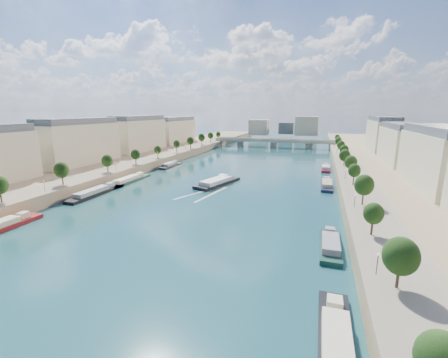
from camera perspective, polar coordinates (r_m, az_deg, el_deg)
The scene contains 17 objects.
ground at distance 158.99m, azimuth 2.32°, elevation 0.61°, with size 700.00×700.00×0.00m, color #0D303A.
quay_left at distance 190.36m, azimuth -19.07°, elevation 2.73°, with size 44.00×520.00×5.00m, color #9E8460.
quay_right at distance 156.07m, azimuth 28.72°, elevation -0.30°, with size 44.00×520.00×5.00m, color #9E8460.
pave_left at distance 181.41m, azimuth -15.31°, elevation 3.32°, with size 14.00×520.00×0.10m, color gray.
pave_right at distance 153.32m, azimuth 23.34°, elevation 1.01°, with size 14.00×520.00×0.10m, color gray.
trees_left at distance 181.22m, azimuth -14.54°, elevation 5.10°, with size 4.80×268.80×8.26m.
trees_right at distance 162.04m, azimuth 22.50°, elevation 3.63°, with size 4.80×268.80×8.26m.
lamps_left at distance 170.30m, azimuth -15.91°, elevation 3.61°, with size 0.36×200.36×4.28m.
lamps_right at distance 157.34m, azimuth 21.64°, elevation 2.45°, with size 0.36×200.36×4.28m.
buildings_left at distance 205.92m, azimuth -20.29°, elevation 7.28°, with size 16.00×226.00×23.20m.
buildings_right at distance 168.46m, azimuth 32.85°, elevation 4.92°, with size 16.00×226.00×23.20m.
skyline at distance 371.71m, azimuth 12.06°, elevation 9.71°, with size 79.00×42.00×22.00m.
bridge at distance 285.54m, azimuth 9.45°, elevation 6.98°, with size 112.00×12.00×8.15m.
tour_barge at distance 140.20m, azimuth -1.28°, elevation -0.64°, with size 15.39×28.36×3.75m.
wake at distance 125.39m, azimuth -3.75°, elevation -2.79°, with size 15.04×25.82×0.04m.
moored_barges_left at distance 131.87m, azimuth -24.21°, elevation -2.77°, with size 5.00×153.97×3.60m.
moored_barges_right at distance 112.96m, azimuth 19.19°, elevation -4.86°, with size 5.00×161.21×3.60m.
Camera 1 is at (41.25, -49.72, 34.04)m, focal length 24.00 mm.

